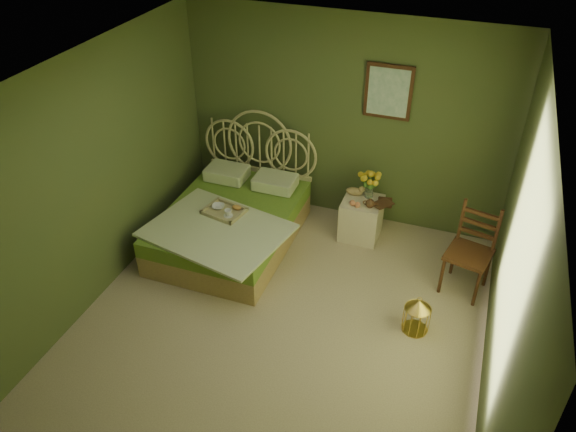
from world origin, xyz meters
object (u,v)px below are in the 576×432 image
at_px(chair, 471,244).
at_px(birdcage, 417,315).
at_px(nightstand, 362,212).
at_px(bed, 232,220).

bearing_deg(chair, birdcage, -100.53).
distance_m(nightstand, chair, 1.41).
xyz_separation_m(nightstand, chair, (1.29, -0.51, 0.21)).
bearing_deg(bed, nightstand, 23.78).
distance_m(bed, nightstand, 1.59).
height_order(bed, birdcage, bed).
relative_size(bed, birdcage, 5.41).
relative_size(chair, birdcage, 2.54).
bearing_deg(birdcage, nightstand, 123.11).
height_order(bed, chair, bed).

